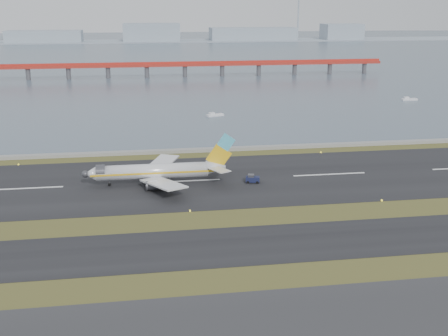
{
  "coord_description": "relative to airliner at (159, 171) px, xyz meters",
  "views": [
    {
      "loc": [
        -10.41,
        -109.07,
        44.21
      ],
      "look_at": [
        9.89,
        22.0,
        5.53
      ],
      "focal_mm": 45.0,
      "sensor_mm": 36.0,
      "label": 1
    }
  ],
  "objects": [
    {
      "name": "ground",
      "position": [
        5.91,
        -28.75,
        -3.46
      ],
      "size": [
        1000.0,
        1000.0,
        0.0
      ],
      "primitive_type": "plane",
      "color": "#334117",
      "rests_on": "ground"
    },
    {
      "name": "taxiway_strip",
      "position": [
        5.91,
        -40.75,
        -3.41
      ],
      "size": [
        1000.0,
        18.0,
        0.1
      ],
      "primitive_type": "cube",
      "color": "black",
      "rests_on": "ground"
    },
    {
      "name": "runway_strip",
      "position": [
        5.91,
        1.25,
        -3.41
      ],
      "size": [
        1000.0,
        45.0,
        0.1
      ],
      "primitive_type": "cube",
      "color": "black",
      "rests_on": "ground"
    },
    {
      "name": "seawall",
      "position": [
        5.91,
        31.25,
        -2.96
      ],
      "size": [
        1000.0,
        2.5,
        1.0
      ],
      "primitive_type": "cube",
      "color": "gray",
      "rests_on": "ground"
    },
    {
      "name": "bay_water",
      "position": [
        5.91,
        431.25,
        -3.46
      ],
      "size": [
        1400.0,
        800.0,
        1.3
      ],
      "primitive_type": "cube",
      "color": "#455363",
      "rests_on": "ground"
    },
    {
      "name": "red_pier",
      "position": [
        25.91,
        221.25,
        3.82
      ],
      "size": [
        260.0,
        5.0,
        10.2
      ],
      "color": "#B1291E",
      "rests_on": "ground"
    },
    {
      "name": "far_shoreline",
      "position": [
        19.53,
        591.25,
        2.61
      ],
      "size": [
        1400.0,
        80.0,
        60.5
      ],
      "color": "#92A0AD",
      "rests_on": "ground"
    },
    {
      "name": "airliner",
      "position": [
        0.0,
        0.0,
        0.0
      ],
      "size": [
        38.52,
        32.89,
        12.8
      ],
      "color": "silver",
      "rests_on": "ground"
    },
    {
      "name": "pushback_tug",
      "position": [
        23.84,
        -2.69,
        -2.36
      ],
      "size": [
        3.89,
        2.77,
        2.26
      ],
      "rotation": [
        0.0,
        0.0,
        -0.23
      ],
      "color": "#151A3B",
      "rests_on": "ground"
    },
    {
      "name": "workboat_near",
      "position": [
        26.54,
        87.89,
        -2.91
      ],
      "size": [
        7.52,
        4.58,
        1.74
      ],
      "rotation": [
        0.0,
        0.0,
        0.35
      ],
      "color": "white",
      "rests_on": "ground"
    },
    {
      "name": "workboat_far",
      "position": [
        124.44,
        113.32,
        -2.89
      ],
      "size": [
        7.47,
        2.48,
        1.8
      ],
      "rotation": [
        0.0,
        0.0,
        -0.02
      ],
      "color": "white",
      "rests_on": "ground"
    }
  ]
}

